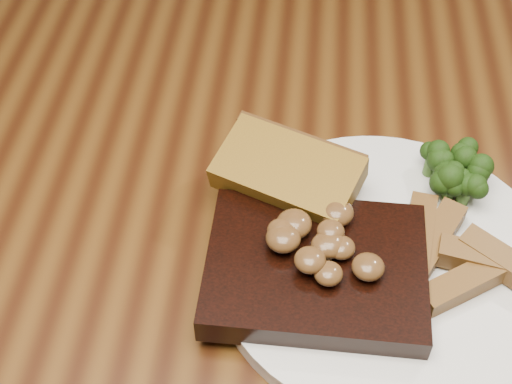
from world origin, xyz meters
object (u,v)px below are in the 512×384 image
at_px(chair_far, 316,46).
at_px(potato_wedges, 463,256).
at_px(garlic_bread, 287,189).
at_px(plate, 384,264).
at_px(dining_table, 251,262).
at_px(steak, 315,270).

relative_size(chair_far, potato_wedges, 8.26).
bearing_deg(garlic_bread, plate, -12.39).
xyz_separation_m(dining_table, potato_wedges, (0.17, -0.06, 0.12)).
relative_size(dining_table, steak, 9.57).
bearing_deg(plate, steak, -156.96).
height_order(dining_table, plate, plate).
height_order(chair_far, plate, chair_far).
height_order(plate, steak, steak).
height_order(garlic_bread, potato_wedges, garlic_bread).
relative_size(dining_table, garlic_bread, 13.76).
height_order(dining_table, steak, steak).
bearing_deg(garlic_bread, dining_table, -169.32).
distance_m(garlic_bread, potato_wedges, 0.15).
distance_m(chair_far, steak, 0.75).
xyz_separation_m(plate, potato_wedges, (0.06, 0.00, 0.02)).
bearing_deg(potato_wedges, dining_table, 160.05).
bearing_deg(chair_far, plate, 78.02).
bearing_deg(chair_far, dining_table, 67.57).
distance_m(chair_far, potato_wedges, 0.73).
distance_m(dining_table, steak, 0.16).
relative_size(dining_table, potato_wedges, 15.30).
relative_size(chair_far, garlic_bread, 7.42).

